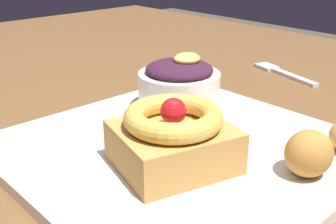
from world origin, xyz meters
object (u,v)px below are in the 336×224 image
at_px(front_plate, 182,150).
at_px(fork, 281,72).
at_px(fritter_middle, 309,153).
at_px(berry_ramekin, 179,85).
at_px(cake_slice, 173,137).

relative_size(front_plate, fork, 2.44).
distance_m(fritter_middle, fork, 0.33).
relative_size(berry_ramekin, fritter_middle, 2.20).
height_order(front_plate, cake_slice, cake_slice).
xyz_separation_m(front_plate, fork, (0.30, 0.09, -0.00)).
bearing_deg(cake_slice, fritter_middle, -50.77).
height_order(cake_slice, fork, cake_slice).
height_order(berry_ramekin, fork, berry_ramekin).
height_order(front_plate, fork, front_plate).
bearing_deg(berry_ramekin, fork, 4.15).
bearing_deg(berry_ramekin, fritter_middle, -98.54).
bearing_deg(berry_ramekin, cake_slice, -136.38).
bearing_deg(fork, fritter_middle, 142.30).
relative_size(front_plate, berry_ramekin, 3.26).
height_order(cake_slice, berry_ramekin, berry_ramekin).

